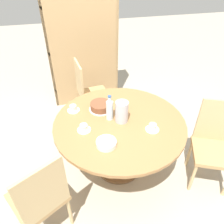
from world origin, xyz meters
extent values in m
plane|color=#B2A893|center=(0.00, 0.00, 0.00)|extent=(14.00, 14.00, 0.00)
cylinder|color=brown|center=(0.00, 0.00, 0.01)|extent=(0.55, 0.55, 0.03)
cylinder|color=brown|center=(0.00, 0.00, 0.36)|extent=(0.13, 0.13, 0.65)
cylinder|color=#9E7042|center=(0.00, 0.00, 0.70)|extent=(1.40, 1.40, 0.04)
cylinder|color=tan|center=(0.68, -0.51, 0.21)|extent=(0.03, 0.03, 0.42)
cylinder|color=tan|center=(0.83, -0.18, 0.21)|extent=(0.03, 0.03, 0.42)
cylinder|color=tan|center=(1.16, -0.33, 0.21)|extent=(0.03, 0.03, 0.42)
cube|color=tan|center=(0.92, -0.42, 0.44)|extent=(0.56, 0.56, 0.04)
cube|color=tan|center=(1.01, -0.24, 0.72)|extent=(0.37, 0.19, 0.52)
cylinder|color=tan|center=(0.09, 0.85, 0.21)|extent=(0.03, 0.03, 0.42)
cylinder|color=tan|center=(0.05, 1.21, 0.21)|extent=(0.03, 0.03, 0.42)
cylinder|color=tan|center=(-0.27, 0.81, 0.21)|extent=(0.03, 0.03, 0.42)
cylinder|color=tan|center=(-0.31, 1.17, 0.21)|extent=(0.03, 0.03, 0.42)
cube|color=tan|center=(-0.11, 1.01, 0.44)|extent=(0.46, 0.46, 0.04)
cube|color=tan|center=(-0.30, 0.99, 0.72)|extent=(0.07, 0.40, 0.52)
cylinder|color=tan|center=(-0.81, -0.26, 0.21)|extent=(0.03, 0.03, 0.42)
cylinder|color=tan|center=(-1.12, -0.45, 0.21)|extent=(0.03, 0.03, 0.42)
cylinder|color=tan|center=(-0.63, -0.58, 0.21)|extent=(0.03, 0.03, 0.42)
cube|color=tan|center=(-0.88, -0.51, 0.44)|extent=(0.57, 0.57, 0.04)
cube|color=tan|center=(-0.78, -0.68, 0.72)|extent=(0.36, 0.22, 0.52)
cube|color=tan|center=(0.38, 1.67, 0.95)|extent=(0.04, 0.28, 1.90)
cube|color=tan|center=(-0.67, 1.67, 0.95)|extent=(0.04, 0.28, 1.90)
cube|color=tan|center=(-0.15, 1.53, 0.95)|extent=(1.09, 0.02, 1.90)
cube|color=tan|center=(-0.15, 1.67, 0.02)|extent=(1.01, 0.27, 0.04)
cube|color=tan|center=(-0.15, 1.67, 0.63)|extent=(1.01, 0.27, 0.04)
cube|color=tan|center=(-0.15, 1.67, 1.27)|extent=(1.01, 0.27, 0.04)
cube|color=teal|center=(0.13, 1.65, 0.28)|extent=(0.46, 0.21, 0.50)
cube|color=black|center=(-0.42, 1.65, 0.32)|extent=(0.46, 0.21, 0.56)
cube|color=beige|center=(0.17, 1.65, 0.87)|extent=(0.38, 0.21, 0.45)
cube|color=orange|center=(-0.46, 1.65, 0.92)|extent=(0.38, 0.21, 0.53)
cube|color=#28703D|center=(0.17, 1.65, 1.50)|extent=(0.38, 0.21, 0.43)
cube|color=gold|center=(-0.46, 1.65, 1.51)|extent=(0.38, 0.21, 0.45)
cylinder|color=silver|center=(0.02, 0.01, 0.84)|extent=(0.14, 0.14, 0.23)
cone|color=silver|center=(0.02, 0.01, 0.96)|extent=(0.12, 0.12, 0.02)
sphere|color=silver|center=(0.02, 0.01, 0.98)|extent=(0.02, 0.02, 0.02)
cylinder|color=silver|center=(-0.09, 0.07, 0.83)|extent=(0.07, 0.07, 0.22)
cylinder|color=silver|center=(-0.09, 0.07, 0.97)|extent=(0.03, 0.03, 0.06)
cylinder|color=#2D5184|center=(-0.09, 0.07, 1.00)|extent=(0.04, 0.04, 0.01)
cylinder|color=silver|center=(-0.15, 0.26, 0.73)|extent=(0.26, 0.26, 0.01)
cylinder|color=brown|center=(-0.15, 0.26, 0.77)|extent=(0.23, 0.23, 0.07)
cylinder|color=white|center=(-0.38, -0.05, 0.72)|extent=(0.14, 0.14, 0.01)
cylinder|color=silver|center=(-0.38, -0.05, 0.76)|extent=(0.08, 0.08, 0.06)
cylinder|color=white|center=(0.28, -0.21, 0.72)|extent=(0.14, 0.14, 0.01)
cylinder|color=silver|center=(0.28, -0.21, 0.76)|extent=(0.08, 0.08, 0.06)
cylinder|color=white|center=(-0.45, 0.31, 0.72)|extent=(0.14, 0.14, 0.01)
cylinder|color=silver|center=(-0.45, 0.31, 0.76)|extent=(0.08, 0.08, 0.06)
cylinder|color=white|center=(-0.21, -0.31, 0.73)|extent=(0.19, 0.19, 0.01)
cylinder|color=white|center=(-0.21, -0.31, 0.74)|extent=(0.19, 0.19, 0.01)
cylinder|color=white|center=(-0.21, -0.31, 0.75)|extent=(0.19, 0.19, 0.01)
cylinder|color=white|center=(-0.21, -0.31, 0.76)|extent=(0.19, 0.19, 0.01)
cylinder|color=white|center=(-0.21, -0.31, 0.77)|extent=(0.19, 0.19, 0.01)
camera|label=1|loc=(-0.51, -1.72, 2.18)|focal=35.00mm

